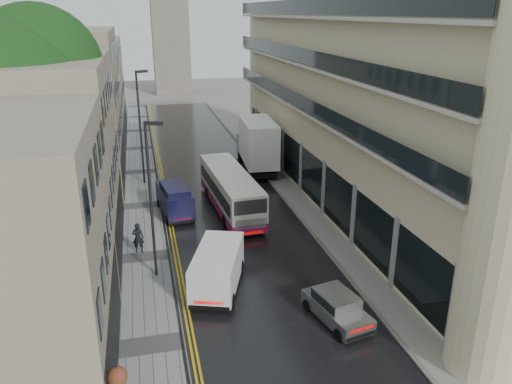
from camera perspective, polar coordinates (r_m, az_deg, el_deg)
name	(u,v)px	position (r m, az deg, el deg)	size (l,w,h in m)	color
road	(223,200)	(37.64, -3.84, -0.91)	(9.00, 85.00, 0.02)	black
left_sidewalk	(143,206)	(37.21, -12.76, -1.55)	(2.70, 85.00, 0.12)	gray
right_sidewalk	(291,194)	(38.80, 4.04, -0.19)	(1.80, 85.00, 0.12)	slate
old_shop_row	(85,121)	(38.17, -18.97, 7.72)	(4.50, 56.00, 12.00)	gray
modern_block	(364,105)	(37.40, 12.29, 9.67)	(8.00, 40.00, 14.00)	beige
tree_near	(4,144)	(28.84, -26.84, 4.89)	(10.56, 10.56, 13.89)	black
tree_far	(50,111)	(41.41, -22.48, 8.50)	(9.24, 9.24, 12.46)	black
cream_bus	(225,207)	(32.43, -3.55, -1.73)	(2.34, 10.28, 2.80)	silver
white_lorry	(247,151)	(42.24, -1.08, 4.74)	(2.62, 8.74, 4.59)	white
silver_hatchback	(340,326)	(22.36, 9.54, -14.87)	(1.61, 3.69, 1.38)	#9B9A9E
white_van	(192,285)	(24.35, -7.36, -10.48)	(2.06, 4.82, 2.18)	silver
navy_van	(167,208)	(33.39, -10.11, -1.83)	(1.80, 4.50, 2.30)	black
pedestrian	(138,238)	(29.82, -13.33, -5.10)	(0.66, 0.43, 1.81)	black
lamp_post_near	(151,203)	(25.82, -11.92, -1.18)	(0.93, 0.21, 8.28)	black
lamp_post_far	(140,129)	(40.83, -13.08, 7.02)	(1.01, 0.22, 8.99)	black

